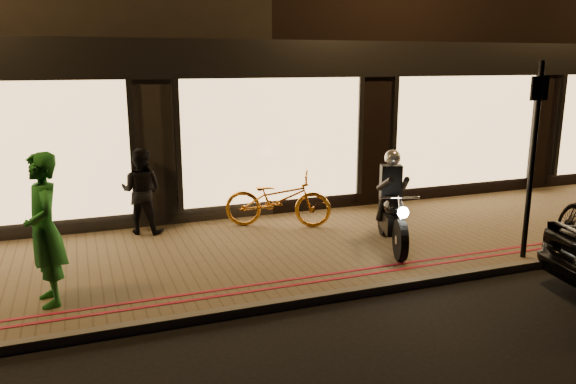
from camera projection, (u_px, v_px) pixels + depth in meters
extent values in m
plane|color=black|center=(370.00, 296.00, 7.61)|extent=(90.00, 90.00, 0.00)
cube|color=brown|center=(312.00, 247.00, 9.41)|extent=(50.00, 4.00, 0.12)
cube|color=#59544C|center=(369.00, 291.00, 7.64)|extent=(50.00, 0.14, 0.12)
cube|color=maroon|center=(355.00, 276.00, 7.99)|extent=(50.00, 0.06, 0.01)
cube|color=maroon|center=(349.00, 271.00, 8.17)|extent=(50.00, 0.06, 0.01)
cube|color=black|center=(406.00, 22.00, 16.90)|extent=(12.00, 10.00, 8.50)
cube|color=black|center=(273.00, 59.00, 10.49)|extent=(48.00, 0.12, 0.70)
cube|color=#EFBC77|center=(17.00, 154.00, 9.28)|extent=(3.60, 0.06, 2.38)
cube|color=#EFBC77|center=(274.00, 141.00, 10.83)|extent=(3.60, 0.06, 2.38)
cube|color=#EFBC77|center=(466.00, 131.00, 12.38)|extent=(3.60, 0.06, 2.38)
cylinder|color=black|center=(400.00, 240.00, 8.58)|extent=(0.32, 0.64, 0.64)
cylinder|color=black|center=(384.00, 217.00, 9.84)|extent=(0.32, 0.64, 0.64)
cylinder|color=silver|center=(400.00, 240.00, 8.58)|extent=(0.18, 0.18, 0.14)
cylinder|color=silver|center=(384.00, 217.00, 9.84)|extent=(0.18, 0.18, 0.14)
cube|color=black|center=(391.00, 222.00, 9.24)|extent=(0.48, 0.75, 0.30)
ellipsoid|color=black|center=(394.00, 207.00, 9.05)|extent=(0.47, 0.58, 0.29)
cube|color=black|center=(388.00, 200.00, 9.46)|extent=(0.39, 0.59, 0.09)
cylinder|color=silver|center=(400.00, 198.00, 8.58)|extent=(0.58, 0.23, 0.03)
cylinder|color=silver|center=(401.00, 220.00, 8.56)|extent=(0.16, 0.33, 0.71)
sphere|color=white|center=(403.00, 213.00, 8.38)|extent=(0.22, 0.22, 0.17)
cylinder|color=silver|center=(393.00, 222.00, 9.71)|extent=(0.25, 0.54, 0.07)
cube|color=black|center=(391.00, 181.00, 9.26)|extent=(0.39, 0.32, 0.55)
sphere|color=#AFB2B6|center=(393.00, 158.00, 9.11)|extent=(0.33, 0.33, 0.26)
cylinder|color=black|center=(385.00, 184.00, 8.94)|extent=(0.21, 0.61, 0.34)
cylinder|color=black|center=(405.00, 184.00, 8.94)|extent=(0.35, 0.57, 0.34)
cylinder|color=black|center=(382.00, 208.00, 9.32)|extent=(0.13, 0.27, 0.46)
cylinder|color=black|center=(399.00, 208.00, 9.32)|extent=(0.26, 0.28, 0.46)
cylinder|color=black|center=(532.00, 162.00, 8.44)|extent=(0.09, 0.09, 3.00)
cube|color=black|center=(540.00, 88.00, 8.19)|extent=(0.35, 0.07, 0.35)
imported|color=orange|center=(278.00, 199.00, 10.30)|extent=(2.06, 1.42, 1.02)
imported|color=#1D6D24|center=(44.00, 230.00, 6.90)|extent=(0.59, 0.78, 1.93)
imported|color=black|center=(141.00, 191.00, 9.86)|extent=(0.92, 0.85, 1.52)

